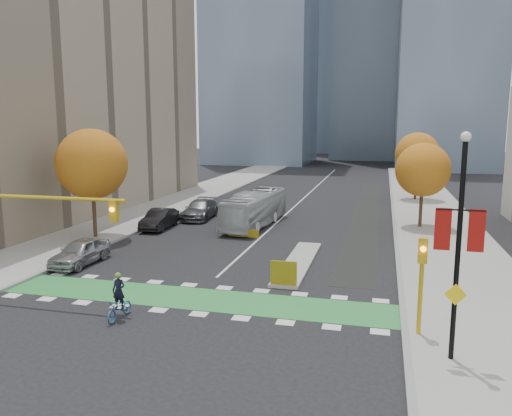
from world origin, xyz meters
The scene contains 25 objects.
ground centered at (0.00, 0.00, 0.00)m, with size 300.00×300.00×0.00m, color black.
sidewalk_west centered at (-13.50, 20.00, 0.07)m, with size 7.00×120.00×0.15m, color gray.
sidewalk_east centered at (13.50, 20.00, 0.07)m, with size 7.00×120.00×0.15m, color gray.
curb_west centered at (-10.00, 20.00, 0.07)m, with size 0.30×120.00×0.16m, color gray.
curb_east centered at (10.00, 20.00, 0.07)m, with size 0.30×120.00×0.16m, color gray.
bike_crossing centered at (0.00, 1.50, 0.01)m, with size 20.00×3.00×0.01m, color #2B833B.
centre_line centered at (0.00, 40.00, 0.01)m, with size 0.15×70.00×0.01m, color silver.
bike_lane_paint centered at (7.50, 30.00, 0.01)m, with size 2.50×50.00×0.01m, color black.
median_island centered at (4.00, 9.00, 0.08)m, with size 1.60×10.00×0.16m, color gray.
hazard_board centered at (4.00, 4.20, 0.80)m, with size 1.40×0.12×1.30m, color yellow.
building_west centered at (-24.00, 22.00, 12.50)m, with size 16.00×44.00×25.00m, color gray.
tower_nw centered at (-18.00, 90.00, 35.00)m, with size 22.00×22.00×70.00m, color #47566B.
tower_ne centered at (20.00, 85.00, 30.00)m, with size 18.00×24.00×60.00m, color #47566B.
tower_far centered at (-4.00, 140.00, 40.00)m, with size 26.00×26.00×80.00m, color #47566B.
tree_west centered at (-12.00, 12.00, 5.62)m, with size 5.20×5.20×8.22m.
tree_east_near centered at (12.00, 22.00, 4.86)m, with size 4.40×4.40×7.08m.
tree_east_far centered at (12.50, 38.00, 5.24)m, with size 4.80×4.80×7.65m.
traffic_signal_west centered at (-7.93, -0.51, 4.03)m, with size 8.53×0.56×5.20m.
traffic_signal_east centered at (10.50, -0.51, 2.73)m, with size 0.35×0.43×4.10m.
banner_lamppost centered at (11.50, -2.50, 4.61)m, with size 1.65×0.36×8.28m.
cyclist centered at (-2.18, -1.81, 0.71)m, with size 0.72×1.88×2.14m.
bus centered at (-1.54, 19.72, 1.47)m, with size 2.48×10.58×2.95m, color #AEB5B6.
parked_car_a centered at (-8.97, 5.49, 0.79)m, with size 1.88×4.66×1.59m, color #95969A.
parked_car_b centered at (-8.87, 16.55, 0.81)m, with size 1.71×4.92×1.62m, color black.
parked_car_c centered at (-7.23, 21.55, 0.84)m, with size 2.36×5.80×1.68m, color #515257.
Camera 1 is at (8.84, -20.63, 8.51)m, focal length 35.00 mm.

